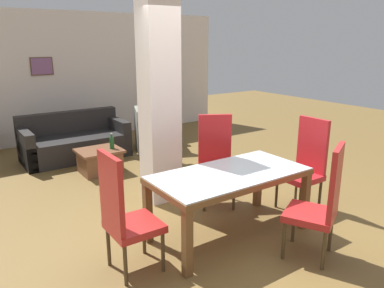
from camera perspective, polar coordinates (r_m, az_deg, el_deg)
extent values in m
plane|color=brown|center=(4.35, 5.53, -13.49)|extent=(18.00, 18.00, 0.00)
cube|color=silver|center=(8.51, -17.72, 9.71)|extent=(7.20, 0.06, 2.70)
cube|color=brown|center=(8.29, -21.92, 10.93)|extent=(0.44, 0.02, 0.36)
cube|color=#8C598C|center=(8.28, -21.90, 10.93)|extent=(0.40, 0.01, 0.32)
cube|color=silver|center=(4.88, -5.00, 6.55)|extent=(0.45, 0.37, 2.70)
cube|color=brown|center=(3.79, 9.70, -6.54)|extent=(1.72, 0.06, 0.06)
cube|color=brown|center=(4.35, 2.40, -3.37)|extent=(1.72, 0.06, 0.06)
cube|color=brown|center=(3.62, -4.38, -7.46)|extent=(0.06, 0.74, 0.06)
cube|color=brown|center=(4.62, 13.67, -2.70)|extent=(0.06, 0.74, 0.06)
cube|color=silver|center=(4.05, 5.80, -4.37)|extent=(1.70, 0.84, 0.01)
cube|color=brown|center=(3.50, -0.72, -14.90)|extent=(0.08, 0.08, 0.67)
cube|color=brown|center=(4.51, 16.80, -8.36)|extent=(0.08, 0.08, 0.67)
cube|color=brown|center=(4.08, -6.76, -10.36)|extent=(0.08, 0.08, 0.67)
cube|color=brown|center=(4.97, 10.01, -5.64)|extent=(0.08, 0.08, 0.67)
cube|color=#B22422|center=(3.59, -8.78, -12.27)|extent=(0.46, 0.46, 0.07)
cube|color=#B22422|center=(3.36, -12.21, -7.28)|extent=(0.05, 0.44, 0.70)
cylinder|color=#493720|center=(3.93, -7.33, -13.59)|extent=(0.04, 0.04, 0.41)
cylinder|color=#493720|center=(3.64, -4.45, -16.06)|extent=(0.04, 0.04, 0.41)
cylinder|color=#493720|center=(3.80, -12.59, -14.97)|extent=(0.04, 0.04, 0.41)
cylinder|color=#493720|center=(3.50, -10.10, -17.73)|extent=(0.04, 0.04, 0.41)
cube|color=#B52323|center=(3.94, 17.49, -10.25)|extent=(0.62, 0.62, 0.07)
cube|color=#B52323|center=(3.76, 21.02, -5.46)|extent=(0.41, 0.24, 0.70)
cylinder|color=#493720|center=(3.91, 13.81, -14.06)|extent=(0.04, 0.04, 0.41)
cylinder|color=#493720|center=(4.24, 15.21, -11.72)|extent=(0.04, 0.04, 0.41)
cylinder|color=#493720|center=(3.85, 19.44, -15.04)|extent=(0.04, 0.04, 0.41)
cylinder|color=#493720|center=(4.19, 20.37, -12.57)|extent=(0.04, 0.04, 0.41)
cube|color=red|center=(4.94, 16.05, -4.80)|extent=(0.46, 0.46, 0.07)
cube|color=red|center=(4.98, 17.89, -0.15)|extent=(0.05, 0.44, 0.70)
cylinder|color=#493720|center=(4.78, 16.12, -8.60)|extent=(0.04, 0.04, 0.41)
cylinder|color=#493720|center=(5.00, 12.76, -7.24)|extent=(0.04, 0.04, 0.41)
cylinder|color=#493720|center=(5.06, 18.90, -7.46)|extent=(0.04, 0.04, 0.41)
cylinder|color=#493720|center=(5.27, 15.60, -6.24)|extent=(0.04, 0.04, 0.41)
cube|color=red|center=(4.89, 3.81, -4.39)|extent=(0.62, 0.62, 0.07)
cube|color=red|center=(4.97, 3.50, 0.57)|extent=(0.41, 0.25, 0.70)
cylinder|color=#493720|center=(4.84, 6.38, -7.71)|extent=(0.04, 0.04, 0.41)
cylinder|color=#493720|center=(4.78, 1.88, -7.94)|extent=(0.04, 0.04, 0.41)
cylinder|color=#493720|center=(5.19, 5.50, -6.07)|extent=(0.04, 0.04, 0.41)
cylinder|color=#493720|center=(5.13, 1.30, -6.26)|extent=(0.04, 0.04, 0.41)
cube|color=black|center=(7.20, -17.28, -0.47)|extent=(1.85, 0.89, 0.42)
cube|color=black|center=(7.43, -18.37, 3.21)|extent=(1.85, 0.18, 0.40)
cube|color=black|center=(7.45, -11.16, 1.36)|extent=(0.16, 0.89, 0.64)
cube|color=black|center=(6.98, -23.95, -0.66)|extent=(0.16, 0.89, 0.64)
cube|color=gray|center=(7.56, -5.25, 0.86)|extent=(1.10, 1.10, 0.40)
cube|color=gray|center=(7.43, -7.89, 3.79)|extent=(0.48, 0.84, 0.42)
cube|color=gray|center=(7.87, -5.60, 2.31)|extent=(0.84, 0.45, 0.63)
cube|color=gray|center=(7.20, -4.91, 1.08)|extent=(0.84, 0.45, 0.63)
cube|color=brown|center=(6.28, -13.97, -1.01)|extent=(0.69, 0.60, 0.04)
cube|color=brown|center=(6.34, -13.85, -2.69)|extent=(0.61, 0.52, 0.35)
cylinder|color=#194C23|center=(6.27, -12.12, 0.12)|extent=(0.07, 0.07, 0.18)
cylinder|color=#194C23|center=(6.24, -12.18, 1.20)|extent=(0.03, 0.03, 0.06)
cylinder|color=#B7B7BC|center=(6.23, -12.20, 1.55)|extent=(0.03, 0.03, 0.01)
cylinder|color=#B7B7BC|center=(8.90, -3.80, 1.87)|extent=(0.34, 0.34, 0.02)
cylinder|color=#B7B7BC|center=(8.74, -3.90, 7.08)|extent=(0.04, 0.04, 1.61)
cylinder|color=beige|center=(8.66, -4.01, 13.09)|extent=(0.38, 0.38, 0.22)
cylinder|color=#444458|center=(6.59, -3.71, 0.69)|extent=(0.13, 0.13, 0.85)
cylinder|color=#444458|center=(6.74, -4.33, 1.01)|extent=(0.13, 0.13, 0.85)
cube|color=#322940|center=(6.51, -4.15, 7.32)|extent=(0.25, 0.40, 0.67)
sphere|color=tan|center=(6.46, -4.23, 11.27)|extent=(0.23, 0.23, 0.23)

